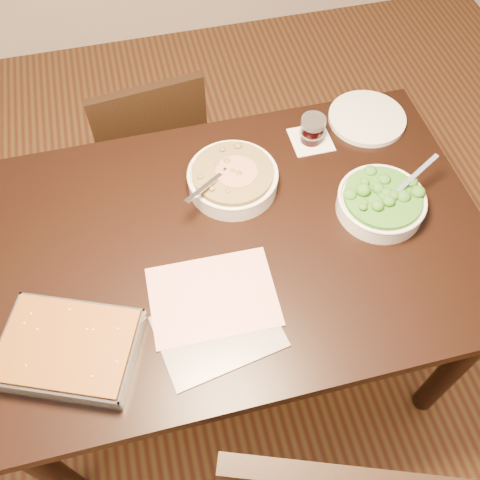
# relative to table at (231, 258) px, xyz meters

# --- Properties ---
(ground) EXTENTS (4.00, 4.00, 0.00)m
(ground) POSITION_rel_table_xyz_m (0.00, 0.00, -0.65)
(ground) COLOR #401D12
(ground) RESTS_ON ground
(table) EXTENTS (1.40, 0.90, 0.75)m
(table) POSITION_rel_table_xyz_m (0.00, 0.00, 0.00)
(table) COLOR black
(table) RESTS_ON ground
(magazine_a) EXTENTS (0.32, 0.24, 0.01)m
(magazine_a) POSITION_rel_table_xyz_m (-0.08, -0.16, 0.10)
(magazine_a) COLOR #BE3636
(magazine_a) RESTS_ON table
(magazine_b) EXTENTS (0.32, 0.25, 0.01)m
(magazine_b) POSITION_rel_table_xyz_m (-0.09, -0.25, 0.10)
(magazine_b) COLOR #26252D
(magazine_b) RESTS_ON table
(coaster) EXTENTS (0.12, 0.12, 0.00)m
(coaster) POSITION_rel_table_xyz_m (0.33, 0.30, 0.10)
(coaster) COLOR white
(coaster) RESTS_ON table
(stew_bowl) EXTENTS (0.26, 0.26, 0.10)m
(stew_bowl) POSITION_rel_table_xyz_m (0.05, 0.18, 0.13)
(stew_bowl) COLOR silver
(stew_bowl) RESTS_ON table
(broccoli_bowl) EXTENTS (0.27, 0.24, 0.09)m
(broccoli_bowl) POSITION_rel_table_xyz_m (0.43, 0.00, 0.13)
(broccoli_bowl) COLOR silver
(broccoli_bowl) RESTS_ON table
(baking_dish) EXTENTS (0.38, 0.33, 0.06)m
(baking_dish) POSITION_rel_table_xyz_m (-0.44, -0.22, 0.12)
(baking_dish) COLOR silver
(baking_dish) RESTS_ON table
(wine_tumbler) EXTENTS (0.07, 0.07, 0.08)m
(wine_tumbler) POSITION_rel_table_xyz_m (0.33, 0.30, 0.14)
(wine_tumbler) COLOR black
(wine_tumbler) RESTS_ON coaster
(dinner_plate) EXTENTS (0.24, 0.24, 0.02)m
(dinner_plate) POSITION_rel_table_xyz_m (0.52, 0.34, 0.10)
(dinner_plate) COLOR silver
(dinner_plate) RESTS_ON table
(chair_far) EXTENTS (0.43, 0.43, 0.82)m
(chair_far) POSITION_rel_table_xyz_m (-0.16, 0.67, -0.19)
(chair_far) COLOR black
(chair_far) RESTS_ON ground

